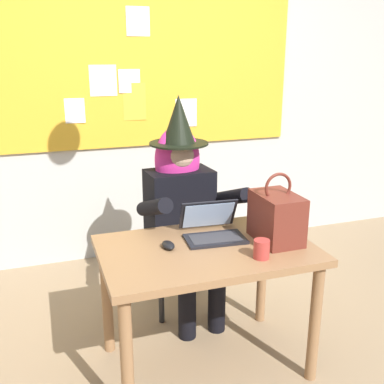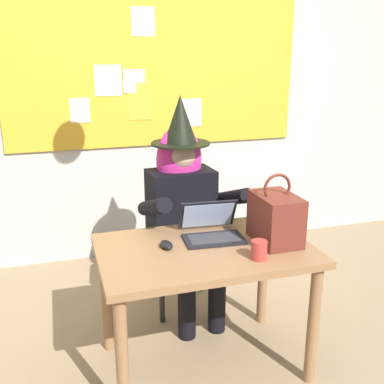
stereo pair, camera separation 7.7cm
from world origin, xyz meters
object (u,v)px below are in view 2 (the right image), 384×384
(desk_main, at_px, (205,265))
(computer_mouse, at_px, (166,245))
(handbag, at_px, (276,218))
(person_costumed, at_px, (184,199))
(coffee_mug, at_px, (259,250))
(chair_at_desk, at_px, (180,234))
(laptop, at_px, (212,229))

(desk_main, bearing_deg, computer_mouse, 165.51)
(handbag, bearing_deg, desk_main, 173.91)
(person_costumed, distance_m, coffee_mug, 0.82)
(chair_at_desk, xyz_separation_m, handbag, (0.31, -0.76, 0.35))
(person_costumed, bearing_deg, laptop, -1.45)
(desk_main, distance_m, laptop, 0.21)
(chair_at_desk, height_order, person_costumed, person_costumed)
(chair_at_desk, relative_size, computer_mouse, 8.60)
(chair_at_desk, xyz_separation_m, person_costumed, (-0.00, -0.12, 0.29))
(handbag, bearing_deg, computer_mouse, 171.04)
(desk_main, height_order, handbag, handbag)
(chair_at_desk, height_order, handbag, handbag)
(desk_main, relative_size, laptop, 3.22)
(desk_main, xyz_separation_m, handbag, (0.38, -0.04, 0.24))
(desk_main, distance_m, coffee_mug, 0.33)
(desk_main, xyz_separation_m, person_costumed, (0.06, 0.60, 0.18))
(person_costumed, relative_size, coffee_mug, 15.16)
(desk_main, xyz_separation_m, coffee_mug, (0.21, -0.21, 0.15))
(desk_main, relative_size, person_costumed, 0.77)
(person_costumed, bearing_deg, coffee_mug, 6.53)
(coffee_mug, bearing_deg, computer_mouse, 146.50)
(laptop, xyz_separation_m, computer_mouse, (-0.27, -0.07, -0.03))
(desk_main, bearing_deg, person_costumed, 83.84)
(desk_main, bearing_deg, handbag, -6.09)
(computer_mouse, height_order, coffee_mug, coffee_mug)
(chair_at_desk, relative_size, laptop, 2.59)
(person_costumed, xyz_separation_m, handbag, (0.32, -0.64, 0.06))
(person_costumed, height_order, coffee_mug, person_costumed)
(handbag, relative_size, coffee_mug, 3.98)
(desk_main, height_order, computer_mouse, computer_mouse)
(desk_main, relative_size, computer_mouse, 10.70)
(person_costumed, bearing_deg, chair_at_desk, 175.31)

